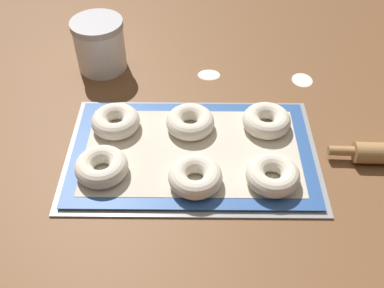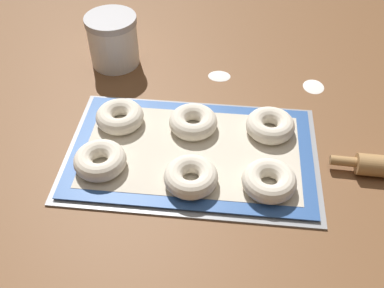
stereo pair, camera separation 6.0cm
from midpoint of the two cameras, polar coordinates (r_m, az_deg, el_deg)
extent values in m
plane|color=brown|center=(0.91, -0.71, -2.17)|extent=(2.80, 2.80, 0.00)
cube|color=#93969B|center=(0.92, -1.88, -1.19)|extent=(0.51, 0.32, 0.01)
cube|color=#2D569E|center=(0.91, -1.89, -0.96)|extent=(0.49, 0.30, 0.00)
cube|color=beige|center=(0.91, -1.89, -0.94)|extent=(0.43, 0.24, 0.00)
torus|color=silver|center=(0.88, -13.36, -2.88)|extent=(0.10, 0.10, 0.04)
torus|color=silver|center=(0.84, -1.64, -4.24)|extent=(0.10, 0.10, 0.04)
torus|color=silver|center=(0.85, 8.22, -4.00)|extent=(0.10, 0.10, 0.04)
torus|color=silver|center=(0.97, -11.44, 2.80)|extent=(0.10, 0.10, 0.04)
torus|color=silver|center=(0.95, -2.05, 2.77)|extent=(0.10, 0.10, 0.04)
torus|color=silver|center=(0.96, 7.68, 2.92)|extent=(0.10, 0.10, 0.04)
cylinder|color=white|center=(1.15, -13.08, 11.79)|extent=(0.12, 0.12, 0.11)
cylinder|color=#B2B2B7|center=(1.12, -13.61, 14.51)|extent=(0.13, 0.13, 0.02)
cylinder|color=#AD7F4C|center=(0.94, 16.65, -0.90)|extent=(0.05, 0.02, 0.02)
ellipsoid|color=white|center=(1.13, 0.62, 8.78)|extent=(0.06, 0.05, 0.00)
ellipsoid|color=white|center=(1.13, 12.35, 7.95)|extent=(0.05, 0.06, 0.00)
camera|label=1|loc=(0.03, -91.92, -1.91)|focal=42.00mm
camera|label=2|loc=(0.03, 88.08, 1.91)|focal=42.00mm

